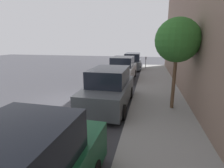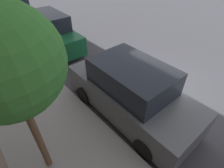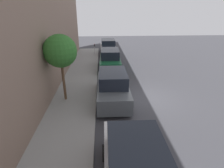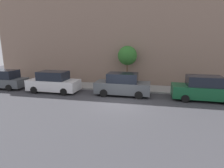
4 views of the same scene
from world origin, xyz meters
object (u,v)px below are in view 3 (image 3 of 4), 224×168
object	(u,v)px
parked_suv_nearest	(108,47)
parked_suv_third	(113,87)
parking_meter_near	(95,48)
parked_suv_second	(110,60)
street_tree	(60,51)

from	to	relation	value
parked_suv_nearest	parked_suv_third	xyz separation A→B (m)	(0.23, 12.75, -0.00)
parked_suv_nearest	parked_suv_third	distance (m)	12.75
parking_meter_near	parked_suv_third	bearing A→B (deg)	97.20
parked_suv_second	street_tree	bearing A→B (deg)	63.60
parked_suv_nearest	parked_suv_second	bearing A→B (deg)	89.38
parked_suv_nearest	parking_meter_near	world-z (taller)	parked_suv_nearest
parked_suv_second	parked_suv_third	distance (m)	6.57
parked_suv_third	parking_meter_near	size ratio (longest dim) A/B	3.51
parking_meter_near	street_tree	xyz separation A→B (m)	(1.55, 12.28, 2.32)
parked_suv_nearest	street_tree	xyz separation A→B (m)	(3.33, 12.75, 2.39)
parked_suv_nearest	parking_meter_near	bearing A→B (deg)	14.67
parked_suv_second	parked_suv_third	size ratio (longest dim) A/B	1.01
parked_suv_second	parking_meter_near	size ratio (longest dim) A/B	3.53
parked_suv_nearest	parked_suv_second	xyz separation A→B (m)	(0.07, 6.18, 0.00)
street_tree	parked_suv_second	bearing A→B (deg)	-116.40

